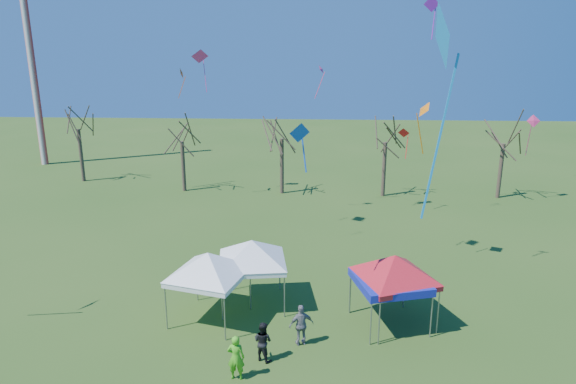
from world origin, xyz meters
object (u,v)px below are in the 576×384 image
(tree_1, at_px, (181,123))
(tree_3, at_px, (386,122))
(tent_blue, at_px, (390,282))
(person_green, at_px, (236,357))
(tent_red, at_px, (395,260))
(radio_mast, at_px, (29,40))
(person_grey, at_px, (301,325))
(tent_white_mid, at_px, (252,245))
(person_dark, at_px, (263,341))
(tree_0, at_px, (76,110))
(tent_white_west, at_px, (208,257))
(tree_4, at_px, (506,124))
(tree_2, at_px, (282,118))

(tree_1, height_order, tree_3, tree_3)
(tree_1, height_order, tent_blue, tree_1)
(person_green, bearing_deg, tent_red, -143.19)
(radio_mast, distance_m, person_grey, 44.33)
(tent_red, bearing_deg, radio_mast, 136.43)
(tent_white_mid, relative_size, person_dark, 2.60)
(tree_0, relative_size, person_grey, 4.73)
(tree_3, distance_m, tent_blue, 21.16)
(tent_white_west, distance_m, person_grey, 5.03)
(tree_4, xyz_separation_m, person_green, (-17.73, -24.80, -5.17))
(tree_4, distance_m, person_grey, 27.65)
(tent_white_west, bearing_deg, tent_blue, -0.47)
(radio_mast, relative_size, tree_1, 3.31)
(tent_white_west, distance_m, tent_white_mid, 2.33)
(person_green, bearing_deg, tent_white_mid, -87.08)
(radio_mast, relative_size, tent_red, 6.33)
(tree_0, relative_size, tree_2, 1.03)
(tent_red, bearing_deg, tree_4, 60.79)
(tent_red, bearing_deg, tent_white_mid, 167.64)
(tent_white_mid, distance_m, tent_blue, 6.50)
(radio_mast, height_order, tent_red, radio_mast)
(tree_1, bearing_deg, tent_white_west, -72.81)
(tree_4, relative_size, tent_white_west, 1.93)
(tent_white_west, bearing_deg, tent_red, 1.01)
(tent_red, bearing_deg, tree_0, 136.20)
(tree_0, xyz_separation_m, tree_3, (26.88, -3.34, -0.41))
(tent_blue, xyz_separation_m, person_green, (-6.14, -4.19, -1.19))
(tree_0, bearing_deg, tree_1, -15.18)
(tree_0, bearing_deg, person_dark, -54.31)
(tree_3, height_order, tent_red, tree_3)
(tent_white_mid, bearing_deg, radio_mast, 131.37)
(tent_white_west, height_order, person_green, tent_white_west)
(radio_mast, distance_m, tent_red, 45.11)
(tree_4, bearing_deg, tent_white_west, -133.60)
(tent_blue, xyz_separation_m, person_dark, (-5.27, -2.94, -1.27))
(person_dark, height_order, person_green, person_green)
(tree_4, bearing_deg, tree_2, 178.78)
(tent_red, bearing_deg, person_dark, -150.03)
(tree_0, height_order, tent_blue, tree_0)
(radio_mast, relative_size, tent_white_west, 6.12)
(tree_4, relative_size, tent_white_mid, 1.87)
(tent_red, bearing_deg, tent_white_west, -178.99)
(tent_white_mid, xyz_separation_m, person_grey, (2.43, -3.39, -2.14))
(tree_1, distance_m, tent_white_west, 22.35)
(person_dark, xyz_separation_m, person_green, (-0.87, -1.25, 0.08))
(tent_red, distance_m, tent_blue, 0.98)
(tree_3, xyz_separation_m, tent_white_mid, (-8.50, -19.04, -3.05))
(tree_2, relative_size, person_green, 4.60)
(tree_1, xyz_separation_m, tent_white_west, (6.56, -21.19, -2.78))
(tent_red, relative_size, person_green, 2.22)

